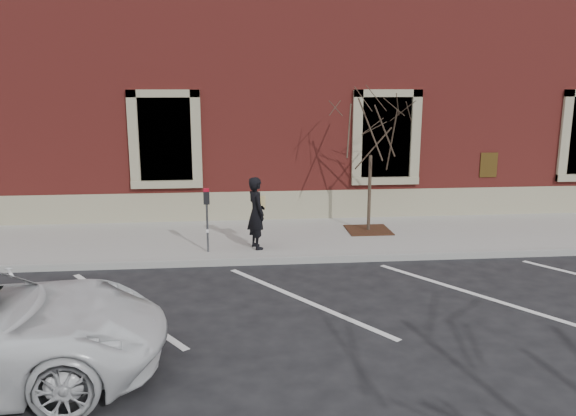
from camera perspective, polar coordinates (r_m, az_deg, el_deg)
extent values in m
plane|color=#28282B|center=(12.35, 0.27, -5.58)|extent=(120.00, 120.00, 0.00)
cube|color=gray|center=(14.00, -0.45, -3.10)|extent=(40.00, 3.50, 0.15)
cube|color=#9E9E99|center=(12.28, 0.29, -5.32)|extent=(40.00, 0.12, 0.15)
cube|color=maroon|center=(19.48, -2.06, 12.90)|extent=(40.00, 8.50, 8.00)
cube|color=gray|center=(15.61, -1.03, 0.31)|extent=(40.00, 0.06, 0.80)
cube|color=black|center=(15.51, -12.29, 6.87)|extent=(1.40, 0.30, 2.20)
cube|color=gray|center=(15.50, -12.16, 2.39)|extent=(1.90, 0.20, 0.20)
cube|color=black|center=(15.96, 9.79, 7.12)|extent=(1.40, 0.30, 2.20)
cube|color=gray|center=(15.95, 9.79, 2.77)|extent=(1.90, 0.20, 0.20)
imported|color=black|center=(12.74, -3.23, -0.51)|extent=(0.56, 0.69, 1.65)
cylinder|color=#595B60|center=(12.61, -8.19, -2.04)|extent=(0.05, 0.05, 1.09)
cube|color=black|center=(12.46, -8.28, 1.03)|extent=(0.13, 0.10, 0.28)
cube|color=red|center=(12.43, -8.31, 1.82)|extent=(0.12, 0.09, 0.07)
cube|color=white|center=(12.58, -8.19, -2.34)|extent=(0.05, 0.00, 0.08)
cube|color=#441D15|center=(14.60, 8.16, -2.22)|extent=(1.09, 1.09, 0.03)
cylinder|color=#45382A|center=(14.39, 8.27, 1.47)|extent=(0.08, 0.08, 1.94)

